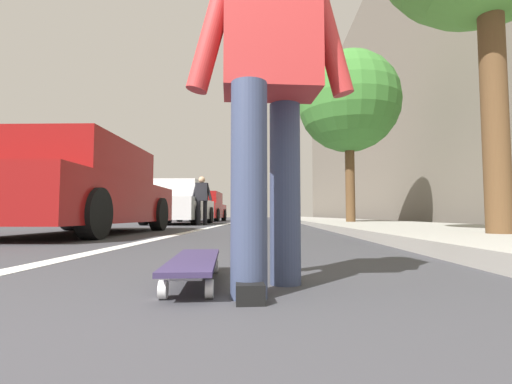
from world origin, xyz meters
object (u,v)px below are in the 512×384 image
object	(u,v)px
skater_person	(270,67)
skateboard	(194,263)
parked_car_mid	(180,204)
pedestrian_distant	(202,197)
parked_car_far	(203,207)
traffic_light	(235,167)
street_tree_mid	(349,102)
parked_car_near	(80,190)

from	to	relation	value
skater_person	skateboard	bearing A→B (deg)	66.59
parked_car_mid	pedestrian_distant	xyz separation A→B (m)	(-1.49, -1.04, 0.16)
parked_car_mid	pedestrian_distant	distance (m)	1.82
parked_car_far	skateboard	bearing A→B (deg)	-169.89
skateboard	parked_car_far	xyz separation A→B (m)	(16.65, 2.97, 0.61)
skater_person	traffic_light	size ratio (longest dim) A/B	0.38
skater_person	traffic_light	distance (m)	18.56
skater_person	parked_car_far	world-z (taller)	skater_person
parked_car_far	street_tree_mid	size ratio (longest dim) A/B	0.79
skater_person	parked_car_far	bearing A→B (deg)	11.16
skater_person	parked_car_far	distance (m)	17.12
parked_car_far	street_tree_mid	distance (m)	10.10
street_tree_mid	parked_car_mid	bearing A→B (deg)	69.87
street_tree_mid	pedestrian_distant	world-z (taller)	street_tree_mid
pedestrian_distant	parked_car_far	bearing A→B (deg)	9.92
traffic_light	pedestrian_distant	size ratio (longest dim) A/B	2.88
street_tree_mid	pedestrian_distant	xyz separation A→B (m)	(0.52, 4.44, -2.78)
traffic_light	street_tree_mid	size ratio (longest dim) A/B	0.84
parked_car_mid	street_tree_mid	world-z (taller)	street_tree_mid
skater_person	pedestrian_distant	xyz separation A→B (m)	(9.52, 2.04, -0.08)
skater_person	parked_car_near	xyz separation A→B (m)	(4.32, 3.12, -0.22)
parked_car_mid	pedestrian_distant	size ratio (longest dim) A/B	2.93
parked_car_far	pedestrian_distant	xyz separation A→B (m)	(-7.27, -1.27, 0.15)
skateboard	parked_car_near	distance (m)	5.05
skateboard	traffic_light	distance (m)	18.50
skateboard	skater_person	distance (m)	0.92
skateboard	skater_person	size ratio (longest dim) A/B	0.52
traffic_light	parked_car_mid	bearing A→B (deg)	170.43
skateboard	street_tree_mid	size ratio (longest dim) A/B	0.17
parked_car_near	traffic_light	bearing A→B (deg)	-5.17
parked_car_near	parked_car_far	bearing A→B (deg)	0.91
skateboard	pedestrian_distant	xyz separation A→B (m)	(9.38, 1.70, 0.77)
parked_car_near	street_tree_mid	bearing A→B (deg)	-49.65
skateboard	parked_car_far	distance (m)	16.92
parked_car_mid	parked_car_far	xyz separation A→B (m)	(5.78, 0.23, 0.01)
parked_car_near	street_tree_mid	size ratio (longest dim) A/B	0.87
parked_car_near	traffic_light	xyz separation A→B (m)	(14.03, -1.27, 2.28)
traffic_light	pedestrian_distant	world-z (taller)	traffic_light
skater_person	pedestrian_distant	bearing A→B (deg)	12.10
parked_car_near	pedestrian_distant	distance (m)	5.31
parked_car_near	parked_car_far	xyz separation A→B (m)	(12.47, 0.20, -0.01)
skater_person	parked_car_mid	distance (m)	11.44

